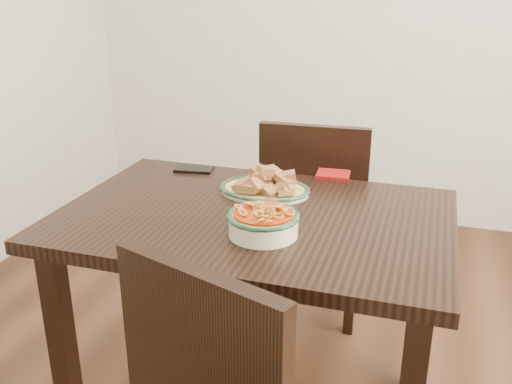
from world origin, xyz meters
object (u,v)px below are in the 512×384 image
(chair_far, at_px, (316,211))
(noodle_bowl, at_px, (263,220))
(smartphone, at_px, (194,169))
(dining_table, at_px, (254,245))
(fish_plate, at_px, (265,180))

(chair_far, xyz_separation_m, noodle_bowl, (0.01, -0.79, 0.29))
(smartphone, bearing_deg, noodle_bowl, -57.13)
(dining_table, xyz_separation_m, fish_plate, (-0.02, 0.17, 0.15))
(noodle_bowl, relative_size, smartphone, 1.48)
(fish_plate, height_order, noodle_bowl, fish_plate)
(fish_plate, bearing_deg, smartphone, 155.93)
(dining_table, xyz_separation_m, chair_far, (0.06, 0.66, -0.15))
(dining_table, bearing_deg, fish_plate, 96.19)
(chair_far, bearing_deg, fish_plate, 78.43)
(chair_far, relative_size, noodle_bowl, 4.47)
(dining_table, relative_size, smartphone, 8.55)
(fish_plate, xyz_separation_m, noodle_bowl, (0.09, -0.31, -0.00))
(chair_far, bearing_deg, noodle_bowl, 88.16)
(chair_far, relative_size, smartphone, 6.60)
(noodle_bowl, distance_m, smartphone, 0.60)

